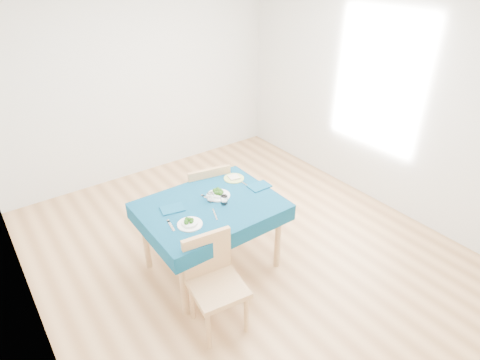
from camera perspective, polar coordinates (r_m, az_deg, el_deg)
room_shell at (r=3.74m, az=0.00°, el=6.62°), size 4.02×4.52×2.73m
table at (r=3.99m, az=-4.04°, el=-8.02°), size 1.28×0.97×0.76m
chair_near at (r=3.33m, az=-3.23°, el=-13.83°), size 0.48×0.52×1.06m
chair_far at (r=4.48m, az=-5.27°, el=-0.26°), size 0.55×0.59×1.17m
bowl_near at (r=3.50m, az=-7.16°, el=-5.91°), size 0.22×0.22×0.07m
bowl_far at (r=3.87m, az=-3.11°, el=-1.83°), size 0.23×0.23×0.07m
fork_near at (r=3.53m, az=-9.76°, el=-6.44°), size 0.05×0.17×0.00m
knife_near at (r=3.63m, az=-3.58°, el=-4.89°), size 0.08×0.18×0.00m
fork_far at (r=3.85m, az=-4.48°, el=-2.67°), size 0.06×0.18×0.00m
knife_far at (r=4.05m, az=0.92°, el=-0.72°), size 0.02×0.20×0.00m
napkin_near at (r=3.74m, az=-9.59°, el=-4.07°), size 0.24×0.19×0.01m
napkin_far at (r=4.03m, az=2.79°, el=-0.89°), size 0.22×0.16×0.01m
tumbler_center at (r=3.79m, az=-4.18°, el=-2.45°), size 0.07×0.07×0.09m
tumbler_side at (r=3.75m, az=-2.27°, el=-2.84°), size 0.07×0.07×0.08m
side_plate at (r=4.17m, az=-0.88°, el=0.25°), size 0.21×0.21×0.01m
bread_slice at (r=4.16m, az=-0.88°, el=0.40°), size 0.12×0.12×0.02m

